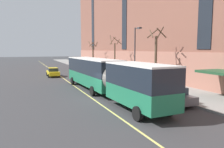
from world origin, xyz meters
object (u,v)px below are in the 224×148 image
at_px(city_bus, 105,75).
at_px(street_lamp, 136,50).
at_px(street_tree_mid_block, 156,56).
at_px(street_tree_far_uptown, 115,55).
at_px(parked_car_darkgray_0, 171,95).
at_px(parked_car_champagne_3, 123,80).
at_px(taxi_cab, 53,72).
at_px(street_tree_far_downtown, 93,54).
at_px(parked_car_darkgray_2, 88,69).

height_order(city_bus, street_lamp, street_lamp).
distance_m(street_tree_mid_block, street_tree_far_uptown, 13.25).
relative_size(parked_car_darkgray_0, parked_car_champagne_3, 1.08).
bearing_deg(city_bus, taxi_cab, 99.27).
bearing_deg(street_tree_far_downtown, street_lamp, -94.62).
distance_m(parked_car_darkgray_2, street_lamp, 17.33).
bearing_deg(city_bus, parked_car_champagne_3, 46.43).
bearing_deg(parked_car_champagne_3, city_bus, -133.57).
bearing_deg(parked_car_champagne_3, street_tree_far_downtown, 81.56).
bearing_deg(city_bus, street_lamp, 36.19).
bearing_deg(street_tree_far_uptown, parked_car_darkgray_2, 125.33).
height_order(taxi_cab, street_lamp, street_lamp).
bearing_deg(street_lamp, street_tree_far_uptown, 80.26).
relative_size(taxi_cab, street_tree_mid_block, 0.60).
xyz_separation_m(parked_car_darkgray_2, taxi_cab, (-7.13, -3.08, 0.00)).
distance_m(parked_car_darkgray_0, parked_car_darkgray_2, 26.72).
bearing_deg(parked_car_champagne_3, street_tree_mid_block, -25.23).
height_order(parked_car_darkgray_2, street_tree_far_uptown, street_tree_far_uptown).
bearing_deg(city_bus, street_tree_far_downtown, 74.91).
bearing_deg(street_tree_far_downtown, street_tree_mid_block, -89.98).
height_order(parked_car_champagne_3, street_tree_far_uptown, street_tree_far_uptown).
distance_m(taxi_cab, street_tree_far_uptown, 11.39).
relative_size(parked_car_darkgray_2, parked_car_champagne_3, 1.03).
relative_size(city_bus, taxi_cab, 4.51).
relative_size(street_tree_far_downtown, street_lamp, 0.88).
relative_size(city_bus, street_lamp, 2.73).
xyz_separation_m(taxi_cab, street_tree_far_uptown, (10.81, -2.11, 2.93)).
xyz_separation_m(parked_car_darkgray_0, street_tree_far_uptown, (3.81, 21.54, 2.93)).
height_order(city_bus, parked_car_darkgray_0, city_bus).
distance_m(street_tree_far_uptown, street_tree_far_downtown, 13.29).
height_order(street_tree_far_uptown, street_lamp, street_lamp).
relative_size(parked_car_darkgray_0, street_tree_far_uptown, 0.65).
distance_m(parked_car_champagne_3, street_tree_far_downtown, 25.22).
height_order(parked_car_darkgray_0, taxi_cab, same).
bearing_deg(city_bus, parked_car_darkgray_2, 78.78).
height_order(parked_car_darkgray_2, street_lamp, street_lamp).
xyz_separation_m(city_bus, parked_car_champagne_3, (4.20, 4.41, -1.34)).
bearing_deg(parked_car_darkgray_0, parked_car_champagne_3, 89.14).
bearing_deg(parked_car_darkgray_0, parked_car_darkgray_2, 89.70).
height_order(parked_car_darkgray_2, taxi_cab, same).
height_order(street_tree_far_downtown, street_lamp, street_lamp).
height_order(street_tree_mid_block, street_tree_far_downtown, street_tree_mid_block).
distance_m(street_tree_mid_block, street_tree_far_downtown, 26.54).
height_order(taxi_cab, street_tree_mid_block, street_tree_mid_block).
xyz_separation_m(city_bus, street_tree_mid_block, (7.89, 2.68, 1.82)).
bearing_deg(parked_car_darkgray_2, street_tree_far_uptown, -54.67).
bearing_deg(street_tree_mid_block, street_lamp, 141.41).
bearing_deg(parked_car_darkgray_0, city_bus, 125.80).
height_order(parked_car_darkgray_0, parked_car_champagne_3, same).
bearing_deg(parked_car_champagne_3, street_tree_far_uptown, 72.35).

